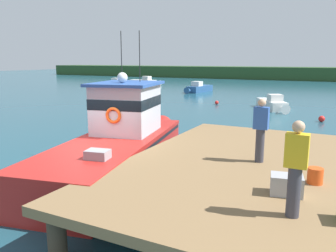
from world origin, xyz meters
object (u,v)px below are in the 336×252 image
object	(u,v)px
deckhand_further_back	(296,167)
deckhand_by_the_boat	(261,129)
mooring_buoy_channel_marker	(322,119)
crate_stack_mid_dock	(286,185)
main_fishing_boat	(120,141)
moored_boat_mid_harbor	(198,88)
moored_boat_far_left	(119,85)
bait_bucket	(315,176)
moored_boat_far_right	(145,82)
mooring_buoy_outer	(217,103)
moored_boat_off_the_point	(273,104)

from	to	relation	value
deckhand_further_back	deckhand_by_the_boat	bearing A→B (deg)	112.21
deckhand_further_back	mooring_buoy_channel_marker	distance (m)	17.18
crate_stack_mid_dock	deckhand_further_back	world-z (taller)	deckhand_further_back
deckhand_further_back	mooring_buoy_channel_marker	world-z (taller)	deckhand_further_back
main_fishing_boat	mooring_buoy_channel_marker	bearing A→B (deg)	66.78
moored_boat_mid_harbor	moored_boat_far_left	size ratio (longest dim) A/B	0.93
deckhand_by_the_boat	moored_boat_mid_harbor	bearing A→B (deg)	114.77
bait_bucket	moored_boat_far_right	xyz separation A→B (m)	(-26.68, 37.54, -0.91)
main_fishing_boat	moored_boat_far_right	world-z (taller)	main_fishing_boat
moored_boat_far_right	mooring_buoy_channel_marker	distance (m)	34.33
crate_stack_mid_dock	moored_boat_far_left	world-z (taller)	crate_stack_mid_dock
mooring_buoy_channel_marker	mooring_buoy_outer	world-z (taller)	mooring_buoy_channel_marker
main_fishing_boat	bait_bucket	xyz separation A→B (m)	(6.32, -1.89, 0.36)
main_fishing_boat	moored_boat_mid_harbor	bearing A→B (deg)	106.77
bait_bucket	moored_boat_off_the_point	distance (m)	19.88
crate_stack_mid_dock	deckhand_by_the_boat	size ratio (longest dim) A/B	0.37
crate_stack_mid_dock	bait_bucket	bearing A→B (deg)	63.27
moored_boat_mid_harbor	mooring_buoy_outer	size ratio (longest dim) A/B	15.93
mooring_buoy_outer	bait_bucket	bearing A→B (deg)	-65.74
deckhand_by_the_boat	crate_stack_mid_dock	bearing A→B (deg)	-64.06
deckhand_by_the_boat	moored_boat_far_left	world-z (taller)	deckhand_by_the_boat
bait_bucket	moored_boat_far_left	world-z (taller)	bait_bucket
main_fishing_boat	moored_boat_far_right	distance (m)	41.07
moored_boat_mid_harbor	mooring_buoy_channel_marker	distance (m)	20.63
crate_stack_mid_dock	moored_boat_mid_harbor	bearing A→B (deg)	114.85
crate_stack_mid_dock	bait_bucket	xyz separation A→B (m)	(0.45, 0.90, -0.02)
bait_bucket	moored_boat_far_right	distance (m)	46.07
moored_boat_mid_harbor	mooring_buoy_channel_marker	world-z (taller)	moored_boat_mid_harbor
moored_boat_far_right	deckhand_by_the_boat	bearing A→B (deg)	-55.29
deckhand_by_the_boat	deckhand_further_back	distance (m)	3.11
main_fishing_boat	moored_boat_off_the_point	distance (m)	17.63
deckhand_by_the_boat	moored_boat_far_right	size ratio (longest dim) A/B	0.31
mooring_buoy_channel_marker	bait_bucket	bearing A→B (deg)	-87.77
moored_boat_far_left	mooring_buoy_channel_marker	bearing A→B (deg)	-30.23
deckhand_by_the_boat	moored_boat_mid_harbor	size ratio (longest dim) A/B	0.32
bait_bucket	mooring_buoy_channel_marker	distance (m)	15.29
main_fishing_boat	deckhand_further_back	xyz separation A→B (m)	(6.10, -3.73, 1.05)
bait_bucket	mooring_buoy_channel_marker	bearing A→B (deg)	92.23
moored_boat_far_left	crate_stack_mid_dock	bearing A→B (deg)	-50.25
moored_boat_mid_harbor	mooring_buoy_channel_marker	size ratio (longest dim) A/B	13.52
deckhand_further_back	moored_boat_far_right	world-z (taller)	deckhand_further_back
main_fishing_boat	bait_bucket	bearing A→B (deg)	-16.62
deckhand_by_the_boat	moored_boat_far_left	xyz separation A→B (m)	(-24.96, 29.21, -1.58)
moored_boat_far_right	deckhand_further_back	bearing A→B (deg)	-56.10
moored_boat_mid_harbor	mooring_buoy_outer	bearing A→B (deg)	-60.00
moored_boat_mid_harbor	mooring_buoy_outer	world-z (taller)	moored_boat_mid_harbor
bait_bucket	moored_boat_mid_harbor	xyz separation A→B (m)	(-14.84, 30.16, -0.93)
moored_boat_far_right	moored_boat_off_the_point	size ratio (longest dim) A/B	1.16
moored_boat_far_left	main_fishing_boat	bearing A→B (deg)	-54.75
moored_boat_off_the_point	moored_boat_far_right	bearing A→B (deg)	140.99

